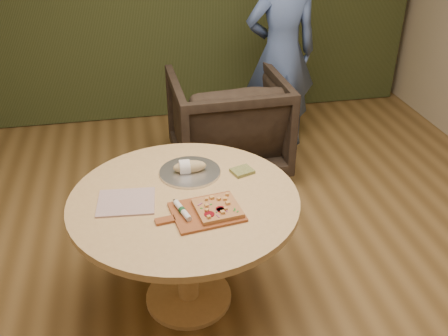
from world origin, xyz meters
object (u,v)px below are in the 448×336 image
cutlery_roll (182,210)px  armchair (227,118)px  pedestal_table (185,218)px  serving_tray (190,172)px  flatbread_pizza (217,208)px  bread_roll (188,167)px  person_standing (281,53)px  pizza_paddle (205,212)px

cutlery_roll → armchair: 1.82m
pedestal_table → serving_tray: size_ratio=3.52×
flatbread_pizza → bread_roll: (-0.09, 0.42, 0.02)m
cutlery_roll → serving_tray: cutlery_roll is taller
serving_tray → person_standing: person_standing is taller
cutlery_roll → pedestal_table: bearing=63.5°
bread_roll → pizza_paddle: bearing=-86.0°
armchair → pedestal_table: bearing=68.5°
pedestal_table → flatbread_pizza: flatbread_pizza is taller
bread_roll → flatbread_pizza: bearing=-77.3°
pizza_paddle → flatbread_pizza: size_ratio=1.86×
armchair → person_standing: size_ratio=0.53×
armchair → flatbread_pizza: bearing=75.1°
pedestal_table → flatbread_pizza: (0.15, -0.18, 0.17)m
cutlery_roll → bread_roll: size_ratio=1.02×
pizza_paddle → armchair: 1.79m
pedestal_table → bread_roll: size_ratio=6.49×
flatbread_pizza → cutlery_roll: bearing=176.3°
flatbread_pizza → person_standing: size_ratio=0.14×
armchair → person_standing: 0.79m
flatbread_pizza → person_standing: (0.96, 2.07, 0.11)m
serving_tray → cutlery_roll: bearing=-103.1°
pizza_paddle → cutlery_roll: cutlery_roll is taller
pizza_paddle → cutlery_roll: bearing=167.2°
serving_tray → person_standing: bearing=57.7°
armchair → serving_tray: bearing=67.7°
serving_tray → bread_roll: bread_roll is taller
cutlery_roll → bread_roll: bearing=61.4°
flatbread_pizza → pizza_paddle: bearing=178.1°
cutlery_roll → flatbread_pizza: bearing=-20.4°
flatbread_pizza → armchair: (0.40, 1.71, -0.30)m
serving_tray → bread_roll: 0.04m
pedestal_table → cutlery_roll: bearing=-99.8°
bread_roll → armchair: (0.50, 1.29, -0.32)m
pizza_paddle → armchair: size_ratio=0.49×
serving_tray → person_standing: (1.05, 1.66, 0.13)m
flatbread_pizza → cutlery_roll: size_ratio=1.27×
pedestal_table → cutlery_roll: size_ratio=6.39×
serving_tray → bread_roll: (-0.01, 0.00, 0.04)m
flatbread_pizza → pedestal_table: bearing=130.7°
pedestal_table → armchair: size_ratio=1.32×
pedestal_table → serving_tray: serving_tray is taller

